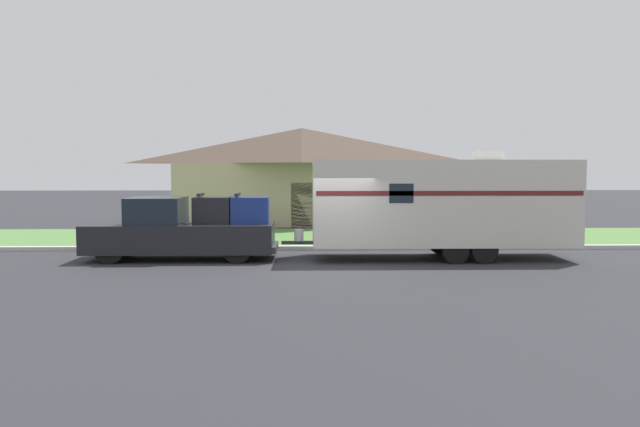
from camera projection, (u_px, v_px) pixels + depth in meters
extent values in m
plane|color=#2D2D33|center=(332.00, 267.00, 17.52)|extent=(120.00, 120.00, 0.00)
cube|color=beige|center=(327.00, 248.00, 21.25)|extent=(80.00, 0.30, 0.14)
cube|color=#568442|center=(324.00, 237.00, 24.89)|extent=(80.00, 7.00, 0.03)
cube|color=tan|center=(302.00, 192.00, 32.54)|extent=(12.12, 6.98, 3.03)
pyramid|color=#4C3D33|center=(302.00, 146.00, 32.36)|extent=(13.09, 7.54, 1.83)
cube|color=#4C3828|center=(302.00, 205.00, 29.12)|extent=(1.00, 0.06, 2.10)
cylinder|color=black|center=(110.00, 248.00, 18.18)|extent=(0.89, 0.28, 0.89)
cylinder|color=black|center=(125.00, 242.00, 19.73)|extent=(0.89, 0.28, 0.89)
cylinder|color=black|center=(237.00, 248.00, 18.27)|extent=(0.89, 0.28, 0.89)
cylinder|color=black|center=(243.00, 242.00, 19.82)|extent=(0.89, 0.28, 0.89)
cube|color=black|center=(139.00, 238.00, 18.96)|extent=(3.09, 1.92, 0.86)
cube|color=#19232D|center=(157.00, 210.00, 18.91)|extent=(1.61, 1.76, 0.80)
cube|color=black|center=(232.00, 237.00, 19.02)|extent=(2.54, 1.92, 0.86)
cube|color=#333333|center=(275.00, 247.00, 19.07)|extent=(0.12, 1.73, 0.20)
cube|color=black|center=(213.00, 210.00, 18.95)|extent=(1.15, 0.81, 0.80)
cube|color=black|center=(201.00, 195.00, 18.90)|extent=(0.10, 0.89, 0.08)
cube|color=navy|center=(250.00, 210.00, 18.97)|extent=(1.15, 0.81, 0.80)
cube|color=black|center=(237.00, 195.00, 18.93)|extent=(0.10, 0.89, 0.08)
cylinder|color=black|center=(455.00, 250.00, 18.17)|extent=(0.78, 0.22, 0.78)
cylinder|color=black|center=(440.00, 242.00, 20.22)|extent=(0.78, 0.22, 0.78)
cylinder|color=black|center=(484.00, 250.00, 18.18)|extent=(0.78, 0.22, 0.78)
cylinder|color=black|center=(466.00, 242.00, 20.24)|extent=(0.78, 0.22, 0.78)
cube|color=beige|center=(441.00, 202.00, 19.09)|extent=(7.88, 2.35, 2.57)
cube|color=#5B1E1E|center=(451.00, 193.00, 17.89)|extent=(7.72, 0.01, 0.14)
cube|color=#383838|center=(297.00, 243.00, 19.08)|extent=(0.97, 0.12, 0.10)
cylinder|color=silver|center=(299.00, 235.00, 19.06)|extent=(0.28, 0.28, 0.36)
cube|color=silver|center=(488.00, 156.00, 19.02)|extent=(0.80, 0.68, 0.28)
cube|color=#19232D|center=(401.00, 193.00, 17.86)|extent=(0.70, 0.01, 0.56)
cylinder|color=brown|center=(328.00, 230.00, 22.36)|extent=(0.09, 0.09, 1.12)
cube|color=#B2B2B2|center=(328.00, 211.00, 22.31)|extent=(0.48, 0.20, 0.22)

